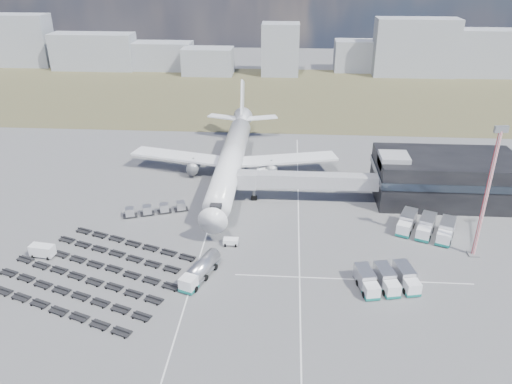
{
  "coord_description": "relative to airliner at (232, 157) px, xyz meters",
  "views": [
    {
      "loc": [
        13.35,
        -78.1,
        50.17
      ],
      "look_at": [
        6.92,
        16.29,
        4.0
      ],
      "focal_mm": 35.0,
      "sensor_mm": 36.0,
      "label": 1
    }
  ],
  "objects": [
    {
      "name": "jet_bridge",
      "position": [
        15.9,
        -11.95,
        -0.24
      ],
      "size": [
        30.3,
        3.8,
        7.05
      ],
      "color": "#939399",
      "rests_on": "ground"
    },
    {
      "name": "airliner",
      "position": [
        0.0,
        0.0,
        0.0
      ],
      "size": [
        51.59,
        64.53,
        17.62
      ],
      "color": "white",
      "rests_on": "ground"
    },
    {
      "name": "ground",
      "position": [
        0.0,
        -32.38,
        -5.29
      ],
      "size": [
        420.0,
        420.0,
        0.0
      ],
      "primitive_type": "plane",
      "color": "#565659",
      "rests_on": "ground"
    },
    {
      "name": "floodlight_mast",
      "position": [
        47.65,
        -31.3,
        7.04
      ],
      "size": [
        2.34,
        1.9,
        24.61
      ],
      "rotation": [
        0.0,
        0.0,
        0.16
      ],
      "color": "red",
      "rests_on": "ground"
    },
    {
      "name": "terminal",
      "position": [
        47.77,
        -8.41,
        -0.04
      ],
      "size": [
        30.4,
        16.4,
        11.0
      ],
      "color": "black",
      "rests_on": "ground"
    },
    {
      "name": "service_trucks_near",
      "position": [
        30.15,
        -42.13,
        -3.77
      ],
      "size": [
        10.39,
        8.64,
        2.8
      ],
      "rotation": [
        0.0,
        0.0,
        0.2
      ],
      "color": "white",
      "rests_on": "ground"
    },
    {
      "name": "baggage_dollies",
      "position": [
        -19.39,
        -41.94,
        -4.94
      ],
      "size": [
        35.26,
        30.87,
        0.71
      ],
      "rotation": [
        0.0,
        0.0,
        -0.35
      ],
      "color": "black",
      "rests_on": "ground"
    },
    {
      "name": "lane_markings",
      "position": [
        9.77,
        -29.38,
        -5.29
      ],
      "size": [
        47.12,
        110.0,
        0.01
      ],
      "color": "silver",
      "rests_on": "ground"
    },
    {
      "name": "fuel_tanker",
      "position": [
        -0.75,
        -41.83,
        -3.67
      ],
      "size": [
        5.84,
        10.29,
        3.24
      ],
      "rotation": [
        0.0,
        0.0,
        -0.35
      ],
      "color": "white",
      "rests_on": "ground"
    },
    {
      "name": "pushback_tug",
      "position": [
        3.2,
        -30.92,
        -4.63
      ],
      "size": [
        2.84,
        1.6,
        1.32
      ],
      "primitive_type": "cube",
      "rotation": [
        0.0,
        0.0,
        -0.0
      ],
      "color": "white",
      "rests_on": "ground"
    },
    {
      "name": "grass_strip",
      "position": [
        0.0,
        77.62,
        -5.29
      ],
      "size": [
        420.0,
        90.0,
        0.01
      ],
      "primitive_type": "cube",
      "color": "#453D29",
      "rests_on": "ground"
    },
    {
      "name": "service_trucks_far",
      "position": [
        40.64,
        -24.3,
        -3.63
      ],
      "size": [
        12.2,
        10.91,
        3.05
      ],
      "rotation": [
        0.0,
        0.0,
        -0.41
      ],
      "color": "white",
      "rests_on": "ground"
    },
    {
      "name": "utility_van",
      "position": [
        -30.32,
        -37.12,
        -4.14
      ],
      "size": [
        4.57,
        2.54,
        2.31
      ],
      "primitive_type": "cube",
      "rotation": [
        0.0,
        0.0,
        -0.14
      ],
      "color": "white",
      "rests_on": "ground"
    },
    {
      "name": "skyline",
      "position": [
        -2.68,
        116.62,
        4.3
      ],
      "size": [
        303.09,
        24.55,
        25.73
      ],
      "color": "#90959E",
      "rests_on": "ground"
    },
    {
      "name": "catering_truck",
      "position": [
        7.66,
        -0.6,
        -3.81
      ],
      "size": [
        3.68,
        6.68,
        2.9
      ],
      "rotation": [
        0.0,
        0.0,
        -0.18
      ],
      "color": "white",
      "rests_on": "ground"
    },
    {
      "name": "uld_row",
      "position": [
        -13.95,
        -19.77,
        -4.18
      ],
      "size": [
        13.29,
        6.15,
        1.87
      ],
      "rotation": [
        0.0,
        0.0,
        0.34
      ],
      "color": "black",
      "rests_on": "ground"
    }
  ]
}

